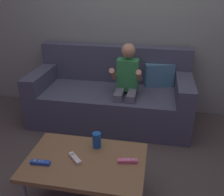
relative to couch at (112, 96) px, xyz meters
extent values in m
plane|color=#4C4742|center=(0.18, -1.09, -0.30)|extent=(8.71, 8.71, 0.00)
cube|color=gray|center=(0.18, 0.39, 0.95)|extent=(4.36, 0.05, 2.50)
cube|color=#474C60|center=(-0.01, -0.06, -0.10)|extent=(1.84, 0.80, 0.41)
cube|color=#474C60|center=(-0.01, 0.26, 0.33)|extent=(1.84, 0.16, 0.45)
cube|color=#474C60|center=(-0.84, -0.06, 0.21)|extent=(0.18, 0.80, 0.19)
cube|color=#474C60|center=(0.82, -0.06, 0.21)|extent=(0.18, 0.80, 0.19)
cube|color=teal|center=(0.55, 0.18, 0.25)|extent=(0.36, 0.21, 0.27)
cylinder|color=slate|center=(0.13, -0.38, -0.10)|extent=(0.08, 0.08, 0.41)
cylinder|color=slate|center=(0.27, -0.38, -0.10)|extent=(0.08, 0.08, 0.41)
cube|color=slate|center=(0.13, -0.24, 0.15)|extent=(0.09, 0.29, 0.09)
cube|color=slate|center=(0.27, -0.24, 0.15)|extent=(0.09, 0.29, 0.09)
cube|color=#33934C|center=(0.20, -0.10, 0.32)|extent=(0.23, 0.14, 0.35)
cylinder|color=tan|center=(0.06, -0.22, 0.37)|extent=(0.06, 0.26, 0.20)
cylinder|color=tan|center=(0.34, -0.22, 0.37)|extent=(0.06, 0.26, 0.20)
sphere|color=tan|center=(0.20, -0.10, 0.60)|extent=(0.15, 0.15, 0.15)
cube|color=brown|center=(0.06, -1.31, 0.08)|extent=(0.86, 0.57, 0.04)
cylinder|color=gray|center=(-0.32, -1.08, -0.12)|extent=(0.04, 0.04, 0.36)
cylinder|color=gray|center=(0.44, -1.08, -0.12)|extent=(0.04, 0.04, 0.36)
cube|color=white|center=(-0.02, -1.33, 0.11)|extent=(0.12, 0.12, 0.02)
cylinder|color=#99999E|center=(-0.04, -1.30, 0.12)|extent=(0.02, 0.02, 0.00)
cylinder|color=silver|center=(-0.02, -1.32, 0.12)|extent=(0.01, 0.01, 0.00)
cylinder|color=silver|center=(0.00, -1.34, 0.12)|extent=(0.01, 0.01, 0.00)
cube|color=pink|center=(0.36, -1.28, 0.11)|extent=(0.14, 0.06, 0.02)
cylinder|color=#99999E|center=(0.40, -1.28, 0.12)|extent=(0.02, 0.02, 0.00)
cylinder|color=silver|center=(0.36, -1.28, 0.12)|extent=(0.01, 0.01, 0.00)
cylinder|color=silver|center=(0.34, -1.29, 0.12)|extent=(0.01, 0.01, 0.00)
cube|color=blue|center=(-0.24, -1.42, 0.11)|extent=(0.14, 0.04, 0.02)
cylinder|color=#99999E|center=(-0.28, -1.42, 0.12)|extent=(0.02, 0.02, 0.00)
cylinder|color=silver|center=(-0.24, -1.42, 0.12)|extent=(0.01, 0.01, 0.00)
cylinder|color=silver|center=(-0.22, -1.42, 0.12)|extent=(0.01, 0.01, 0.00)
cylinder|color=#1959B2|center=(0.10, -1.14, 0.15)|extent=(0.07, 0.07, 0.12)
camera|label=1|loc=(0.52, -2.71, 1.27)|focal=40.39mm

